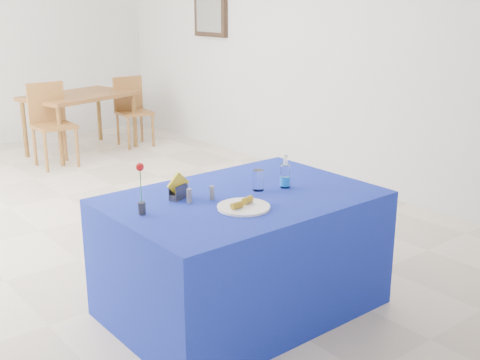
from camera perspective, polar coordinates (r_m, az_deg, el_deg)
name	(u,v)px	position (r m, az deg, el deg)	size (l,w,h in m)	color
floor	(99,217)	(5.63, -13.20, -3.42)	(7.00, 7.00, 0.00)	beige
room_shell	(85,19)	(5.31, -14.48, 14.61)	(7.00, 7.00, 7.00)	silver
picture_frame	(211,16)	(7.96, -2.80, 15.28)	(0.06, 0.64, 0.52)	black
picture_art	(209,16)	(7.94, -2.95, 15.28)	(0.02, 0.52, 0.40)	#998C66
plate	(244,207)	(3.42, 0.34, -2.58)	(0.30, 0.30, 0.01)	white
drinking_glass	(258,180)	(3.73, 1.74, -0.02)	(0.07, 0.07, 0.13)	white
salt_shaker	(189,196)	(3.51, -4.84, -1.51)	(0.03, 0.03, 0.09)	slate
pepper_shaker	(212,193)	(3.56, -2.68, -1.23)	(0.03, 0.03, 0.09)	slate
blue_table	(242,253)	(3.78, 0.20, -6.96)	(1.60, 1.10, 0.76)	navy
water_bottle	(285,177)	(3.79, 4.29, 0.33)	(0.06, 0.06, 0.21)	silver
napkin_holder	(178,191)	(3.59, -5.87, -1.02)	(0.15, 0.09, 0.16)	#333337
rose_vase	(141,190)	(3.33, -9.37, -0.98)	(0.05, 0.05, 0.29)	#27272C
oak_table	(80,100)	(7.96, -14.97, 7.35)	(1.48, 1.15, 0.76)	brown
chair_bg_left	(51,118)	(7.43, -17.51, 5.60)	(0.45, 0.45, 0.97)	brown
chair_bg_right	(132,106)	(8.26, -10.24, 6.91)	(0.44, 0.44, 0.91)	brown
banana_pieces	(242,202)	(3.41, 0.23, -2.14)	(0.18, 0.08, 0.04)	yellow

